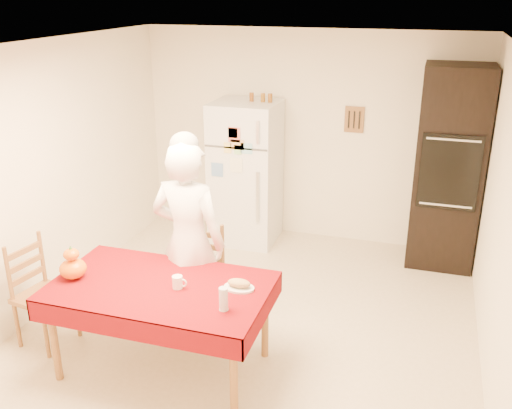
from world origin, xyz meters
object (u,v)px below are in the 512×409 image
at_px(coffee_mug, 177,282).
at_px(pumpkin_lower, 73,269).
at_px(seated_woman, 189,243).
at_px(oven_cabinet, 449,169).
at_px(refrigerator, 246,173).
at_px(chair_left, 38,289).
at_px(dining_table, 160,293).
at_px(wine_glass, 224,299).
at_px(chair_far, 200,272).
at_px(bread_plate, 239,288).

distance_m(coffee_mug, pumpkin_lower, 0.86).
bearing_deg(pumpkin_lower, seated_woman, 39.86).
distance_m(oven_cabinet, seated_woman, 3.02).
relative_size(refrigerator, chair_left, 1.79).
distance_m(dining_table, wine_glass, 0.65).
distance_m(chair_far, bread_plate, 0.88).
distance_m(oven_cabinet, chair_far, 2.92).
bearing_deg(oven_cabinet, refrigerator, -178.82).
relative_size(chair_left, pumpkin_lower, 4.47).
height_order(refrigerator, dining_table, refrigerator).
relative_size(dining_table, chair_far, 1.79).
distance_m(oven_cabinet, dining_table, 3.44).
xyz_separation_m(oven_cabinet, seated_woman, (-2.09, -2.17, -0.20)).
bearing_deg(seated_woman, chair_far, -87.85).
bearing_deg(dining_table, chair_left, 177.96).
height_order(refrigerator, pumpkin_lower, refrigerator).
distance_m(seated_woman, pumpkin_lower, 0.95).
distance_m(chair_left, bread_plate, 1.82).
bearing_deg(chair_left, pumpkin_lower, -95.66).
relative_size(pumpkin_lower, bread_plate, 0.88).
distance_m(wine_glass, bread_plate, 0.33).
distance_m(refrigerator, dining_table, 2.65).
bearing_deg(chair_far, coffee_mug, -82.39).
bearing_deg(dining_table, oven_cabinet, 51.80).
height_order(chair_far, pumpkin_lower, chair_far).
height_order(seated_woman, pumpkin_lower, seated_woman).
distance_m(oven_cabinet, chair_left, 4.27).
bearing_deg(seated_woman, oven_cabinet, -131.02).
relative_size(refrigerator, seated_woman, 0.94).
relative_size(oven_cabinet, dining_table, 1.29).
height_order(coffee_mug, bread_plate, coffee_mug).
bearing_deg(oven_cabinet, dining_table, -128.20).
distance_m(refrigerator, seated_woman, 2.13).
height_order(dining_table, chair_left, chair_left).
bearing_deg(seated_woman, coffee_mug, 106.84).
distance_m(refrigerator, chair_far, 1.95).
bearing_deg(chair_left, seated_woman, -58.66).
distance_m(refrigerator, chair_left, 2.81).
bearing_deg(refrigerator, wine_glass, -74.84).
height_order(oven_cabinet, wine_glass, oven_cabinet).
distance_m(refrigerator, wine_glass, 2.93).
relative_size(chair_far, seated_woman, 0.53).
bearing_deg(chair_left, coffee_mug, -81.73).
relative_size(oven_cabinet, seated_woman, 1.22).
relative_size(dining_table, bread_plate, 7.08).
height_order(refrigerator, chair_far, refrigerator).
bearing_deg(refrigerator, chair_left, -111.55).
relative_size(chair_left, coffee_mug, 9.50).
xyz_separation_m(seated_woman, coffee_mug, (0.13, -0.52, -0.09)).
distance_m(refrigerator, pumpkin_lower, 2.79).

